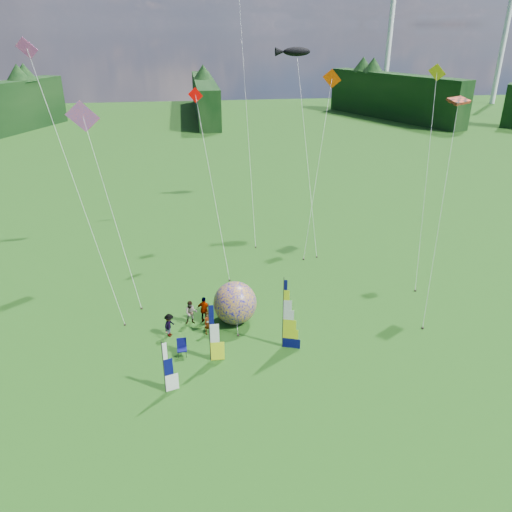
{
  "coord_description": "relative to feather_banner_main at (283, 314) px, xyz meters",
  "views": [
    {
      "loc": [
        -4.62,
        -21.49,
        17.47
      ],
      "look_at": [
        -1.0,
        4.0,
        5.5
      ],
      "focal_mm": 35.0,
      "sensor_mm": 36.0,
      "label": 1
    }
  ],
  "objects": [
    {
      "name": "small_kite_yellow",
      "position": [
        12.25,
        8.96,
        5.41
      ],
      "size": [
        8.07,
        10.5,
        15.34
      ],
      "primitive_type": null,
      "rotation": [
        0.0,
        0.0,
        -0.37
      ],
      "color": "gold",
      "rests_on": "ground"
    },
    {
      "name": "spectator_d",
      "position": [
        -4.44,
        3.42,
        -1.35
      ],
      "size": [
        1.14,
        0.75,
        1.8
      ],
      "primitive_type": "imported",
      "rotation": [
        0.0,
        0.0,
        2.82
      ],
      "color": "#66594C",
      "rests_on": "ground"
    },
    {
      "name": "small_kite_pink",
      "position": [
        -11.62,
        6.0,
        6.38
      ],
      "size": [
        6.8,
        7.13,
        17.28
      ],
      "primitive_type": null,
      "rotation": [
        0.0,
        0.0,
        -0.09
      ],
      "color": "#D54396",
      "rests_on": "ground"
    },
    {
      "name": "kite_whale",
      "position": [
        5.35,
        17.79,
        6.12
      ],
      "size": [
        6.78,
        15.05,
        16.76
      ],
      "primitive_type": null,
      "rotation": [
        0.0,
        0.0,
        0.24
      ],
      "color": "black",
      "rests_on": "ground"
    },
    {
      "name": "turbine_right",
      "position": [
        44.59,
        99.25,
        12.75
      ],
      "size": [
        8.0,
        1.2,
        30.0
      ],
      "primitive_type": null,
      "color": "silver",
      "rests_on": "ground"
    },
    {
      "name": "kite_rainbow_delta",
      "position": [
        -10.37,
        9.57,
        4.49
      ],
      "size": [
        11.14,
        13.67,
        13.48
      ],
      "primitive_type": null,
      "rotation": [
        0.0,
        0.0,
        0.36
      ],
      "color": "#F64B36",
      "rests_on": "ground"
    },
    {
      "name": "small_kite_green",
      "position": [
        0.42,
        19.61,
        8.44
      ],
      "size": [
        4.73,
        12.26,
        21.39
      ],
      "primitive_type": null,
      "rotation": [
        0.0,
        0.0,
        -0.21
      ],
      "color": "green",
      "rests_on": "ground"
    },
    {
      "name": "side_banner_far",
      "position": [
        -6.79,
        -3.12,
        -0.73
      ],
      "size": [
        0.9,
        0.35,
        3.05
      ],
      "primitive_type": null,
      "rotation": [
        0.0,
        0.0,
        0.28
      ],
      "color": "white",
      "rests_on": "ground"
    },
    {
      "name": "bol_inflatable",
      "position": [
        -2.48,
        3.18,
        -0.87
      ],
      "size": [
        3.61,
        3.61,
        2.77
      ],
      "primitive_type": "sphere",
      "rotation": [
        0.0,
        0.0,
        -0.39
      ],
      "color": "#00007F",
      "rests_on": "ground"
    },
    {
      "name": "small_kite_orange",
      "position": [
        5.79,
        15.25,
        5.1
      ],
      "size": [
        6.4,
        9.91,
        14.7
      ],
      "primitive_type": null,
      "rotation": [
        0.0,
        0.0,
        0.01
      ],
      "color": "#DC3F00",
      "rests_on": "ground"
    },
    {
      "name": "spectator_c",
      "position": [
        -6.64,
        2.12,
        -1.49
      ],
      "size": [
        0.79,
        1.04,
        1.53
      ],
      "primitive_type": "imported",
      "rotation": [
        0.0,
        0.0,
        1.08
      ],
      "color": "#66594C",
      "rests_on": "ground"
    },
    {
      "name": "small_kite_red",
      "position": [
        -3.16,
        12.93,
        4.48
      ],
      "size": [
        7.55,
        10.82,
        13.47
      ],
      "primitive_type": null,
      "rotation": [
        0.0,
        0.0,
        0.42
      ],
      "color": "#E90101",
      "rests_on": "ground"
    },
    {
      "name": "treeline_ring",
      "position": [
        -0.41,
        -2.75,
        1.75
      ],
      "size": [
        210.0,
        210.0,
        8.0
      ],
      "primitive_type": null,
      "color": "#1D3B16",
      "rests_on": "ground"
    },
    {
      "name": "side_banner_left",
      "position": [
        -4.31,
        -0.74,
        -0.43
      ],
      "size": [
        1.01,
        0.12,
        3.65
      ],
      "primitive_type": null,
      "rotation": [
        0.0,
        0.0,
        -0.02
      ],
      "color": "yellow",
      "rests_on": "ground"
    },
    {
      "name": "ground",
      "position": [
        -0.41,
        -2.75,
        -2.25
      ],
      "size": [
        220.0,
        220.0,
        0.0
      ],
      "primitive_type": "plane",
      "color": "#276D1A",
      "rests_on": "ground"
    },
    {
      "name": "camp_chair",
      "position": [
        -5.91,
        -0.06,
        -1.73
      ],
      "size": [
        0.62,
        0.62,
        1.05
      ],
      "primitive_type": null,
      "rotation": [
        0.0,
        0.0,
        0.02
      ],
      "color": "#06083D",
      "rests_on": "ground"
    },
    {
      "name": "feather_banner_main",
      "position": [
        0.0,
        0.0,
        0.0
      ],
      "size": [
        1.19,
        0.49,
        4.51
      ],
      "primitive_type": null,
      "rotation": [
        0.0,
        0.0,
        -0.33
      ],
      "color": "#080A4D",
      "rests_on": "ground"
    },
    {
      "name": "spectator_b",
      "position": [
        -5.3,
        3.35,
        -1.45
      ],
      "size": [
        0.79,
        0.39,
        1.61
      ],
      "primitive_type": "imported",
      "rotation": [
        0.0,
        0.0,
        -0.01
      ],
      "color": "#66594C",
      "rests_on": "ground"
    },
    {
      "name": "kite_parafoil",
      "position": [
        10.97,
        3.95,
        5.15
      ],
      "size": [
        10.75,
        12.27,
        14.8
      ],
      "primitive_type": null,
      "rotation": [
        0.0,
        0.0,
        0.41
      ],
      "color": "red",
      "rests_on": "ground"
    },
    {
      "name": "spectator_a",
      "position": [
        -4.28,
        2.05,
        -1.49
      ],
      "size": [
        0.66,
        0.6,
        1.53
      ],
      "primitive_type": "imported",
      "rotation": [
        0.0,
        0.0,
        0.53
      ],
      "color": "#66594C",
      "rests_on": "ground"
    },
    {
      "name": "turbine_left",
      "position": [
        69.59,
        92.25,
        12.75
      ],
      "size": [
        8.0,
        1.2,
        30.0
      ],
      "primitive_type": null,
      "color": "silver",
      "rests_on": "ground"
    }
  ]
}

